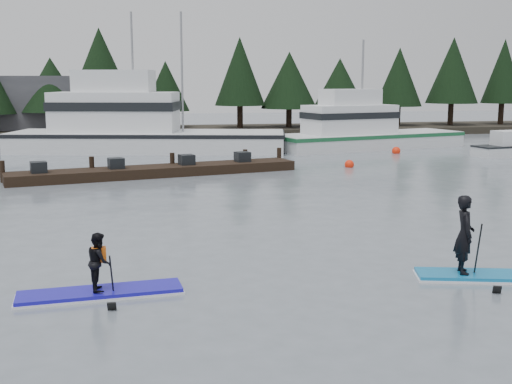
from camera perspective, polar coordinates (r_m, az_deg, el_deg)
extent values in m
plane|color=slate|center=(14.77, 4.49, -8.12)|extent=(160.00, 160.00, 0.00)
cube|color=#2D281E|center=(55.82, -7.09, 5.36)|extent=(70.00, 8.00, 0.60)
cube|color=#4C4C51|center=(58.47, -21.21, 7.14)|extent=(18.00, 6.00, 5.00)
cube|color=silver|center=(42.97, -9.52, 3.75)|extent=(18.38, 8.68, 2.36)
cube|color=white|center=(43.25, -12.40, 6.97)|extent=(8.56, 5.20, 2.56)
cylinder|color=gray|center=(42.92, -10.89, 10.39)|extent=(0.14, 0.14, 7.63)
cube|color=silver|center=(45.02, 9.98, 3.98)|extent=(14.01, 7.11, 1.92)
cube|color=white|center=(43.95, 8.33, 6.41)|extent=(6.57, 4.20, 1.92)
cylinder|color=gray|center=(44.41, 9.42, 9.20)|extent=(0.14, 0.14, 6.23)
cube|color=black|center=(31.62, -8.75, 1.86)|extent=(14.14, 5.03, 0.47)
sphere|color=#F9290C|center=(34.80, 8.29, 2.20)|extent=(0.51, 0.51, 0.51)
sphere|color=#F9290C|center=(42.08, 12.34, 3.38)|extent=(0.54, 0.54, 0.54)
sphere|color=#F9290C|center=(34.17, -6.26, 2.10)|extent=(0.63, 0.63, 0.63)
cube|color=#1912B0|center=(14.31, -13.65, -8.69)|extent=(3.51, 1.13, 0.13)
imported|color=black|center=(14.11, -13.77, -6.02)|extent=(0.52, 0.65, 1.26)
cube|color=#E25C13|center=(14.07, -13.79, -5.43)|extent=(0.32, 0.22, 0.32)
cylinder|color=black|center=(14.04, -12.63, -8.01)|extent=(0.09, 0.88, 1.49)
cube|color=#116FA7|center=(16.05, 20.65, -7.02)|extent=(3.77, 1.79, 0.13)
imported|color=black|center=(15.60, 18.05, -3.61)|extent=(0.60, 0.76, 1.84)
cylinder|color=black|center=(15.56, 19.05, -5.34)|extent=(0.42, 0.93, 1.69)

